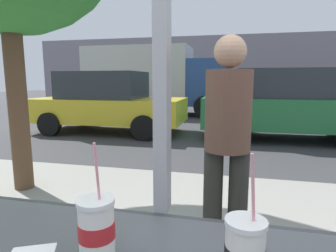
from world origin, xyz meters
The scene contains 8 objects.
ground_plane centered at (0.00, 8.00, 0.00)m, with size 60.00×60.00×0.00m, color #38383A.
sidewalk_strip centered at (0.00, 1.60, 0.08)m, with size 16.00×2.80×0.16m, color gray.
building_facade_far centered at (0.00, 19.13, 2.22)m, with size 28.00×1.20×4.44m, color gray.
soda_cup_left centered at (-0.10, -0.27, 1.09)m, with size 0.10×0.10×0.33m.
parked_car_yellow centered at (-3.28, 6.64, 0.87)m, with size 4.30×2.02×1.73m.
parked_car_green centered at (1.57, 6.64, 0.89)m, with size 4.22×2.01×1.77m.
box_truck centered at (-3.16, 11.35, 1.59)m, with size 6.31×2.44×2.93m.
pedestrian centered at (0.22, 1.08, 1.09)m, with size 0.32×0.32×1.63m.
Camera 1 is at (0.25, -0.91, 1.48)m, focal length 30.23 mm.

